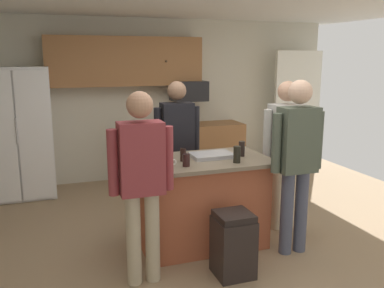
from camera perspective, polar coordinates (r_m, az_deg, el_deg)
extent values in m
plane|color=#937A5B|center=(4.63, 2.58, -13.52)|extent=(7.04, 7.04, 0.00)
cube|color=beige|center=(6.89, -6.01, 6.13)|extent=(6.40, 0.10, 2.60)
cube|color=white|center=(7.59, 14.32, 4.83)|extent=(0.90, 0.06, 2.00)
cube|color=#936038|center=(6.58, -9.18, 11.22)|extent=(2.40, 0.35, 0.75)
sphere|color=#4C3823|center=(6.53, -3.59, 11.34)|extent=(0.04, 0.04, 0.04)
cube|color=#936038|center=(6.89, -0.38, -0.98)|extent=(1.80, 0.60, 0.90)
sphere|color=#4C3823|center=(6.76, 4.09, -1.26)|extent=(0.04, 0.04, 0.04)
cube|color=white|center=(6.38, -22.83, 1.45)|extent=(0.91, 0.70, 1.86)
cube|color=white|center=(6.01, -20.85, 1.00)|extent=(0.43, 0.04, 1.78)
cylinder|color=#B2B2B7|center=(5.97, -23.11, 1.67)|extent=(0.02, 0.02, 0.35)
cube|color=black|center=(6.76, -0.45, 7.35)|extent=(0.56, 0.40, 0.32)
cube|color=#AD5638|center=(4.44, 1.29, -8.32)|extent=(1.29, 0.71, 0.91)
cube|color=#756651|center=(4.30, 1.32, -2.38)|extent=(1.43, 0.85, 0.04)
cylinder|color=#4C5166|center=(4.36, 12.97, -9.32)|extent=(0.13, 0.13, 0.87)
cylinder|color=#4C5166|center=(4.45, 14.85, -8.99)|extent=(0.13, 0.13, 0.87)
cube|color=#4C5647|center=(4.19, 14.43, 0.56)|extent=(0.38, 0.22, 0.65)
sphere|color=beige|center=(4.13, 14.77, 6.99)|extent=(0.23, 0.23, 0.23)
cylinder|color=#4C5647|center=(4.07, 11.60, 0.10)|extent=(0.09, 0.09, 0.58)
cylinder|color=#4C5647|center=(4.33, 17.07, 0.53)|extent=(0.09, 0.09, 0.58)
cylinder|color=tan|center=(5.12, -2.93, -5.99)|extent=(0.13, 0.13, 0.83)
cylinder|color=tan|center=(5.16, -1.11, -5.80)|extent=(0.13, 0.13, 0.83)
cube|color=black|center=(4.96, -2.07, 2.14)|extent=(0.38, 0.22, 0.63)
sphere|color=#8C664C|center=(4.91, -2.11, 7.39)|extent=(0.23, 0.23, 0.23)
cylinder|color=black|center=(4.90, -4.75, 1.76)|extent=(0.09, 0.09, 0.56)
cylinder|color=black|center=(5.04, 0.53, 2.09)|extent=(0.09, 0.09, 0.56)
cylinder|color=tan|center=(4.93, 11.63, -6.86)|extent=(0.13, 0.13, 0.84)
cylinder|color=tan|center=(5.02, 13.31, -6.61)|extent=(0.13, 0.13, 0.84)
cube|color=#B7B7B2|center=(4.79, 12.87, 1.64)|extent=(0.38, 0.22, 0.63)
sphere|color=tan|center=(4.74, 13.13, 7.13)|extent=(0.23, 0.23, 0.23)
cylinder|color=#B7B7B2|center=(4.68, 10.36, 1.27)|extent=(0.09, 0.09, 0.57)
cylinder|color=#B7B7B2|center=(4.93, 15.23, 1.58)|extent=(0.09, 0.09, 0.57)
cylinder|color=tan|center=(3.75, -8.07, -12.96)|extent=(0.13, 0.13, 0.83)
cylinder|color=tan|center=(3.79, -5.49, -12.67)|extent=(0.13, 0.13, 0.83)
cube|color=maroon|center=(3.53, -7.06, -1.97)|extent=(0.38, 0.22, 0.63)
sphere|color=tan|center=(3.45, -7.26, 5.41)|extent=(0.23, 0.23, 0.23)
cylinder|color=maroon|center=(3.49, -10.91, -2.56)|extent=(0.09, 0.09, 0.56)
cylinder|color=maroon|center=(3.59, -3.31, -1.97)|extent=(0.09, 0.09, 0.56)
cylinder|color=#4C6B99|center=(4.27, -5.65, -1.60)|extent=(0.09, 0.09, 0.09)
torus|color=#4C6B99|center=(4.29, -4.89, -1.48)|extent=(0.06, 0.01, 0.06)
cylinder|color=black|center=(4.01, -0.81, -2.26)|extent=(0.07, 0.07, 0.12)
cylinder|color=black|center=(4.44, 6.90, -0.66)|extent=(0.07, 0.07, 0.16)
cylinder|color=white|center=(3.97, -3.34, -2.64)|extent=(0.08, 0.08, 0.09)
torus|color=white|center=(3.98, -2.55, -2.51)|extent=(0.06, 0.01, 0.06)
cylinder|color=black|center=(4.20, -1.24, -1.50)|extent=(0.06, 0.06, 0.13)
cylinder|color=black|center=(4.16, 6.24, -1.45)|extent=(0.07, 0.07, 0.17)
cube|color=#B7B7BC|center=(4.38, 2.76, -1.71)|extent=(0.44, 0.30, 0.02)
cube|color=#A8A8AD|center=(4.38, 2.76, -1.46)|extent=(0.44, 0.30, 0.02)
cube|color=black|center=(3.93, 5.73, -14.01)|extent=(0.34, 0.34, 0.55)
cube|color=black|center=(3.81, 5.82, -9.88)|extent=(0.32, 0.32, 0.06)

